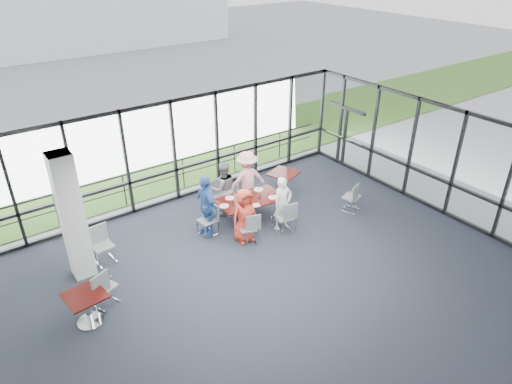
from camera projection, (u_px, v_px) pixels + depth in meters
floor at (275, 282)px, 10.91m from camera, size 12.00×10.00×0.02m
ceiling at (279, 160)px, 9.36m from camera, size 12.00×10.00×0.04m
wall_front at (490, 378)px, 6.58m from camera, size 12.00×0.10×3.20m
curtain_wall_back at (174, 152)px, 13.69m from camera, size 12.00×0.10×3.20m
curtain_wall_right at (440, 159)px, 13.20m from camera, size 0.10×10.00×3.20m
exit_door at (345, 137)px, 16.14m from camera, size 0.12×1.60×2.10m
structural_column at (72, 217)px, 10.42m from camera, size 0.50×0.50×3.20m
apron at (120, 148)px, 18.03m from camera, size 80.00×70.00×0.02m
grass_strip at (141, 165)px, 16.59m from camera, size 80.00×5.00×0.01m
hangar_main at (57, 4)px, 34.27m from camera, size 24.00×10.00×6.00m
guard_rail at (169, 177)px, 14.65m from camera, size 12.00×0.06×0.06m
main_table at (250, 203)px, 12.96m from camera, size 1.92×1.17×0.75m
side_table_left at (86, 300)px, 9.44m from camera, size 0.86×0.86×0.75m
side_table_right at (284, 176)px, 14.41m from camera, size 1.05×1.05×0.75m
diner_near_left at (245, 216)px, 12.05m from camera, size 0.77×0.51×1.54m
diner_near_right at (283, 203)px, 12.60m from camera, size 0.60×0.45×1.56m
diner_far_left at (223, 189)px, 13.25m from camera, size 0.89×0.64×1.66m
diner_far_right at (247, 179)px, 13.64m from camera, size 1.24×0.81×1.78m
diner_end at (206, 206)px, 12.28m from camera, size 0.67×1.09×1.78m
chair_main_nl at (247, 228)px, 12.14m from camera, size 0.55×0.55×0.88m
chair_main_nr at (284, 217)px, 12.59m from camera, size 0.54×0.54×0.92m
chair_main_fl at (219, 197)px, 13.53m from camera, size 0.51×0.51×0.95m
chair_main_fr at (246, 191)px, 13.91m from camera, size 0.49×0.49×0.91m
chair_main_end at (208, 220)px, 12.46m from camera, size 0.49×0.49×0.89m
chair_spare_la at (103, 287)px, 9.98m from camera, size 0.63×0.63×0.98m
chair_spare_lb at (103, 246)px, 11.34m from camera, size 0.51×0.51×0.96m
chair_spare_r at (351, 197)px, 13.57m from camera, size 0.58×0.58×0.92m
plate_nl at (240, 209)px, 12.40m from camera, size 0.24×0.24×0.01m
plate_nr at (273, 197)px, 12.94m from camera, size 0.24×0.24×0.01m
plate_fl at (230, 198)px, 12.91m from camera, size 0.25×0.25×0.01m
plate_fr at (258, 189)px, 13.36m from camera, size 0.28×0.28×0.01m
plate_end at (224, 206)px, 12.52m from camera, size 0.26×0.26×0.01m
tumbler_a at (247, 203)px, 12.55m from camera, size 0.07×0.07×0.15m
tumbler_b at (260, 197)px, 12.86m from camera, size 0.06×0.06×0.13m
tumbler_c at (245, 193)px, 13.05m from camera, size 0.07×0.07×0.14m
tumbler_d at (233, 204)px, 12.51m from camera, size 0.07×0.07×0.13m
menu_a at (254, 205)px, 12.56m from camera, size 0.35×0.29×0.00m
menu_b at (278, 196)px, 13.00m from camera, size 0.36×0.28×0.00m
menu_c at (247, 193)px, 13.17m from camera, size 0.36×0.34×0.00m
condiment_caddy at (250, 198)px, 12.88m from camera, size 0.10×0.07×0.04m
ketchup_bottle at (250, 195)px, 12.88m from camera, size 0.06×0.06×0.18m
green_bottle at (251, 193)px, 12.96m from camera, size 0.05×0.05×0.20m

